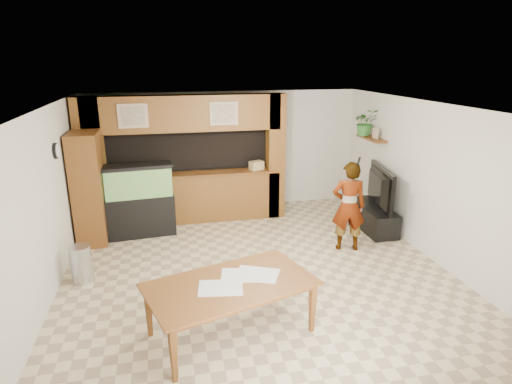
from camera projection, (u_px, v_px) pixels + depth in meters
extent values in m
plane|color=#CAB88C|center=(257.00, 271.00, 6.87)|extent=(6.50, 6.50, 0.00)
plane|color=white|center=(257.00, 107.00, 6.10)|extent=(6.50, 6.50, 0.00)
plane|color=beige|center=(225.00, 151.00, 9.51)|extent=(6.00, 0.00, 6.00)
plane|color=beige|center=(44.00, 208.00, 5.87)|extent=(0.00, 6.50, 6.50)
plane|color=beige|center=(433.00, 182.00, 7.10)|extent=(0.00, 6.50, 6.50)
cube|color=brown|center=(188.00, 199.00, 8.82)|extent=(3.80, 0.35, 1.00)
cube|color=brown|center=(187.00, 174.00, 8.67)|extent=(3.80, 0.43, 0.04)
cube|color=brown|center=(184.00, 113.00, 8.30)|extent=(3.80, 0.35, 0.70)
cube|color=brown|center=(92.00, 166.00, 8.21)|extent=(0.50, 0.35, 2.60)
cube|color=brown|center=(275.00, 157.00, 8.96)|extent=(0.35, 0.35, 2.60)
cube|color=black|center=(184.00, 148.00, 9.05)|extent=(4.20, 0.45, 0.85)
cube|color=tan|center=(133.00, 116.00, 7.92)|extent=(0.55, 0.03, 0.45)
cube|color=tan|center=(133.00, 116.00, 7.90)|extent=(0.43, 0.01, 0.35)
cube|color=tan|center=(224.00, 113.00, 8.27)|extent=(0.55, 0.03, 0.45)
cube|color=tan|center=(224.00, 114.00, 8.25)|extent=(0.43, 0.01, 0.35)
cylinder|color=black|center=(56.00, 151.00, 6.62)|extent=(0.04, 0.25, 0.25)
cylinder|color=white|center=(58.00, 151.00, 6.63)|extent=(0.01, 0.21, 0.21)
cube|color=brown|center=(371.00, 138.00, 8.77)|extent=(0.25, 0.90, 0.04)
cube|color=brown|center=(89.00, 188.00, 7.74)|extent=(0.51, 0.83, 2.04)
cylinder|color=#B2B2B7|center=(81.00, 264.00, 6.48)|extent=(0.32, 0.32, 0.58)
cube|color=black|center=(141.00, 215.00, 8.19)|extent=(1.26, 0.47, 0.79)
cube|color=#388C4D|center=(138.00, 182.00, 7.99)|extent=(1.21, 0.44, 0.55)
cube|color=black|center=(137.00, 166.00, 7.90)|extent=(1.26, 0.47, 0.06)
cube|color=black|center=(372.00, 217.00, 8.55)|extent=(0.51, 1.39, 0.46)
imported|color=black|center=(374.00, 187.00, 8.37)|extent=(0.44, 1.39, 0.79)
cube|color=tan|center=(375.00, 133.00, 8.59)|extent=(0.05, 0.17, 0.22)
imported|color=#30712D|center=(365.00, 122.00, 8.91)|extent=(0.55, 0.49, 0.55)
imported|color=#8C734D|center=(349.00, 206.00, 7.45)|extent=(0.66, 0.52, 1.60)
cylinder|color=black|center=(359.00, 161.00, 7.06)|extent=(0.03, 0.09, 0.15)
imported|color=brown|center=(233.00, 310.00, 5.19)|extent=(2.22, 1.64, 0.70)
cube|color=silver|center=(221.00, 288.00, 5.01)|extent=(0.57, 0.45, 0.01)
cube|color=silver|center=(257.00, 274.00, 5.32)|extent=(0.63, 0.57, 0.01)
cube|color=silver|center=(241.00, 275.00, 5.30)|extent=(0.56, 0.46, 0.01)
cube|color=tan|center=(256.00, 165.00, 8.93)|extent=(0.32, 0.26, 0.18)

